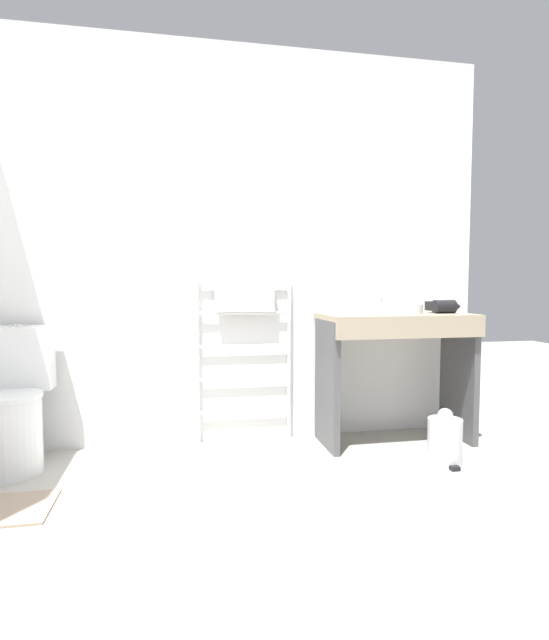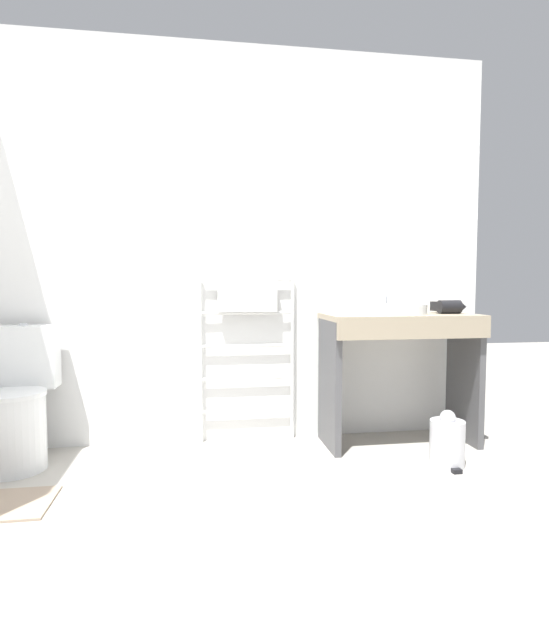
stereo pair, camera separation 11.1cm
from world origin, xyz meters
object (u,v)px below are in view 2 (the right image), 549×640
sink_basin (396,309)px  cup_near_wall (333,307)px  toilet (16,408)px  cup_near_edge (352,307)px  trash_bin (447,442)px  hair_dryer (449,307)px  towel_radiator (247,321)px

sink_basin → cup_near_wall: size_ratio=4.62×
toilet → sink_basin: sink_basin is taller
sink_basin → cup_near_edge: bearing=167.7°
sink_basin → trash_bin: 0.86m
cup_near_wall → hair_dryer: hair_dryer is taller
cup_near_edge → towel_radiator: bearing=169.4°
toilet → trash_bin: 2.42m
toilet → trash_bin: bearing=-9.1°
trash_bin → sink_basin: bearing=105.8°
towel_radiator → sink_basin: size_ratio=2.91×
cup_near_wall → toilet: bearing=-174.2°
toilet → trash_bin: toilet is taller
toilet → cup_near_wall: 1.96m
towel_radiator → sink_basin: (0.93, -0.18, 0.08)m
cup_near_wall → hair_dryer: 0.74m
toilet → cup_near_wall: cup_near_wall is taller
cup_near_edge → trash_bin: bearing=-51.6°
toilet → towel_radiator: (1.33, 0.25, 0.45)m
towel_radiator → hair_dryer: towel_radiator is taller
toilet → hair_dryer: hair_dryer is taller
cup_near_wall → hair_dryer: size_ratio=0.42×
toilet → hair_dryer: bearing=0.9°
trash_bin → towel_radiator: bearing=149.3°
towel_radiator → trash_bin: 1.39m
toilet → sink_basin: bearing=1.7°
cup_near_wall → sink_basin: bearing=-18.1°
hair_dryer → trash_bin: bearing=-117.4°
hair_dryer → cup_near_wall: bearing=168.3°
toilet → trash_bin: size_ratio=2.48×
cup_near_edge → sink_basin: bearing=-12.3°
sink_basin → trash_bin: bearing=-74.2°
hair_dryer → sink_basin: bearing=175.8°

